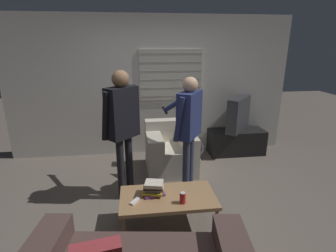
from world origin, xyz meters
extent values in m
plane|color=#665B51|center=(0.00, 0.00, 0.00)|extent=(16.00, 16.00, 0.00)
cube|color=silver|center=(0.00, 2.03, 1.27)|extent=(5.20, 0.06, 2.55)
cube|color=beige|center=(0.37, 1.99, 1.50)|extent=(1.15, 0.02, 0.92)
cube|color=gray|center=(0.37, 1.98, 1.12)|extent=(1.13, 0.00, 0.01)
cube|color=gray|center=(0.37, 1.98, 1.27)|extent=(1.13, 0.00, 0.01)
cube|color=gray|center=(0.37, 1.98, 1.42)|extent=(1.13, 0.00, 0.01)
cube|color=gray|center=(0.37, 1.98, 1.58)|extent=(1.13, 0.00, 0.01)
cube|color=gray|center=(0.37, 1.98, 1.73)|extent=(1.13, 0.00, 0.01)
cube|color=gray|center=(0.37, 1.98, 1.88)|extent=(1.13, 0.00, 0.01)
cube|color=beige|center=(0.25, 1.16, 0.23)|extent=(0.81, 0.79, 0.45)
cube|color=beige|center=(0.25, 1.44, 0.63)|extent=(0.79, 0.23, 0.37)
cube|color=beige|center=(0.53, 1.16, 0.55)|extent=(0.26, 0.77, 0.20)
cube|color=beige|center=(-0.02, 1.15, 0.55)|extent=(0.26, 0.77, 0.20)
cube|color=#9E754C|center=(0.03, -0.26, 0.39)|extent=(1.08, 0.58, 0.04)
cylinder|color=#9E754C|center=(-0.47, 0.00, 0.18)|extent=(0.04, 0.04, 0.37)
cylinder|color=#9E754C|center=(0.52, 0.00, 0.18)|extent=(0.04, 0.04, 0.37)
cylinder|color=#9E754C|center=(-0.47, -0.51, 0.18)|extent=(0.04, 0.04, 0.37)
cylinder|color=#9E754C|center=(0.52, -0.51, 0.18)|extent=(0.04, 0.04, 0.37)
cube|color=black|center=(1.61, 1.72, 0.24)|extent=(1.05, 0.44, 0.47)
cube|color=#2D2D33|center=(1.61, 1.72, 0.79)|extent=(0.63, 0.69, 0.63)
cube|color=black|center=(1.53, 1.79, 0.79)|extent=(0.41, 0.48, 0.52)
cylinder|color=black|center=(-0.53, 0.42, 0.44)|extent=(0.10, 0.10, 0.88)
cylinder|color=black|center=(-0.42, 0.53, 0.44)|extent=(0.10, 0.10, 0.88)
cube|color=black|center=(-0.47, 0.47, 1.21)|extent=(0.44, 0.43, 0.66)
sphere|color=#846042|center=(-0.47, 0.47, 1.64)|extent=(0.22, 0.22, 0.22)
cylinder|color=black|center=(-0.67, 0.35, 1.20)|extent=(0.16, 0.17, 0.63)
cylinder|color=black|center=(-0.51, 0.85, 1.42)|extent=(0.48, 0.50, 0.25)
cube|color=white|center=(-0.71, 1.07, 1.32)|extent=(0.07, 0.07, 0.13)
cylinder|color=#33384C|center=(0.37, 0.45, 0.42)|extent=(0.10, 0.10, 0.83)
cylinder|color=#33384C|center=(0.46, 0.59, 0.42)|extent=(0.10, 0.10, 0.83)
cube|color=navy|center=(0.42, 0.52, 1.14)|extent=(0.42, 0.49, 0.62)
sphere|color=tan|center=(0.42, 0.52, 1.54)|extent=(0.20, 0.20, 0.20)
cylinder|color=navy|center=(0.24, 0.34, 1.13)|extent=(0.17, 0.14, 0.60)
cylinder|color=navy|center=(0.35, 0.86, 1.26)|extent=(0.48, 0.35, 0.39)
cube|color=black|center=(0.14, 1.00, 1.09)|extent=(0.10, 0.08, 0.12)
cube|color=#75387F|center=(-0.13, -0.21, 0.42)|extent=(0.26, 0.19, 0.03)
cube|color=gold|center=(-0.14, -0.21, 0.45)|extent=(0.25, 0.20, 0.03)
cube|color=beige|center=(-0.12, -0.20, 0.48)|extent=(0.23, 0.15, 0.04)
cube|color=black|center=(-0.13, -0.19, 0.52)|extent=(0.23, 0.20, 0.04)
cube|color=beige|center=(-0.13, -0.22, 0.56)|extent=(0.23, 0.20, 0.04)
cylinder|color=red|center=(0.17, -0.41, 0.47)|extent=(0.07, 0.07, 0.12)
cylinder|color=silver|center=(0.17, -0.41, 0.53)|extent=(0.06, 0.06, 0.00)
cube|color=white|center=(-0.35, -0.33, 0.42)|extent=(0.11, 0.13, 0.02)
cylinder|color=#A8A8AD|center=(0.77, 1.50, 0.01)|extent=(0.20, 0.20, 0.02)
cylinder|color=#A8A8AD|center=(0.77, 1.50, 0.05)|extent=(0.03, 0.03, 0.07)
torus|color=#A8A8AD|center=(0.77, 1.50, 0.22)|extent=(0.30, 0.02, 0.30)
sphere|color=#A8A8AD|center=(0.77, 1.50, 0.22)|extent=(0.08, 0.08, 0.08)
camera|label=1|loc=(-0.30, -2.81, 2.06)|focal=28.00mm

